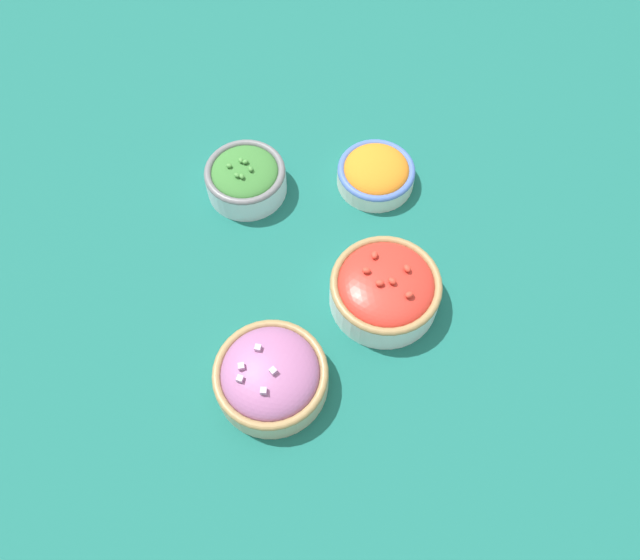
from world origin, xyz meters
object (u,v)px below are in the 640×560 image
bowl_broccoli (246,177)px  bowl_red_onion (271,375)px  bowl_cherry_tomatoes (385,288)px  bowl_carrots (376,173)px

bowl_broccoli → bowl_red_onion: bowl_red_onion is taller
bowl_cherry_tomatoes → bowl_red_onion: bowl_red_onion is taller
bowl_broccoli → bowl_red_onion: 0.35m
bowl_cherry_tomatoes → bowl_red_onion: 0.21m
bowl_cherry_tomatoes → bowl_carrots: (-0.22, 0.06, -0.01)m
bowl_carrots → bowl_red_onion: bearing=-40.8°
bowl_red_onion → bowl_cherry_tomatoes: bearing=112.6°
bowl_red_onion → bowl_broccoli: bearing=172.4°
bowl_carrots → bowl_broccoli: 0.22m
bowl_cherry_tomatoes → bowl_carrots: bearing=164.2°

